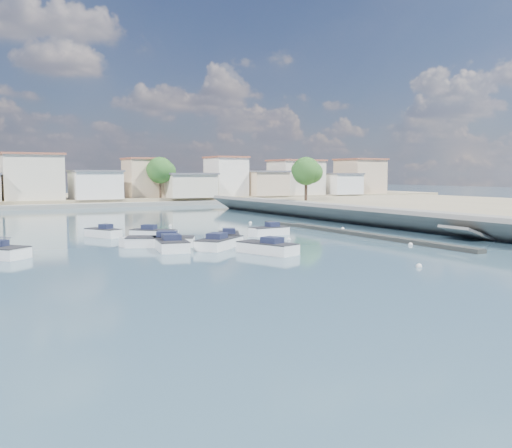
{
  "coord_description": "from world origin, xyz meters",
  "views": [
    {
      "loc": [
        -28.14,
        -32.33,
        5.98
      ],
      "look_at": [
        -3.33,
        13.75,
        1.4
      ],
      "focal_mm": 40.0,
      "sensor_mm": 36.0,
      "label": 1
    }
  ],
  "objects": [
    {
      "name": "ground",
      "position": [
        0.0,
        40.0,
        0.0
      ],
      "size": [
        400.0,
        400.0,
        0.0
      ],
      "primitive_type": "plane",
      "color": "#2A4555",
      "rests_on": "ground"
    },
    {
      "name": "seawall_walkway",
      "position": [
        18.5,
        13.0,
        0.9
      ],
      "size": [
        5.0,
        90.0,
        1.8
      ],
      "primitive_type": "cube",
      "color": "slate",
      "rests_on": "ground"
    },
    {
      "name": "breakwater",
      "position": [
        6.9,
        12.69,
        0.17
      ],
      "size": [
        2.0,
        31.02,
        0.35
      ],
      "color": "black",
      "rests_on": "ground"
    },
    {
      "name": "far_shore_land",
      "position": [
        0.0,
        92.0,
        0.7
      ],
      "size": [
        160.0,
        40.0,
        1.4
      ],
      "primitive_type": "cube",
      "color": "gray",
      "rests_on": "ground"
    },
    {
      "name": "far_shore_quay",
      "position": [
        0.0,
        71.0,
        0.4
      ],
      "size": [
        160.0,
        2.5,
        0.8
      ],
      "primitive_type": "cube",
      "color": "slate",
      "rests_on": "ground"
    },
    {
      "name": "far_town",
      "position": [
        10.71,
        76.92,
        4.93
      ],
      "size": [
        113.01,
        12.8,
        8.35
      ],
      "color": "beige",
      "rests_on": "far_shore_land"
    },
    {
      "name": "shore_trees",
      "position": [
        8.34,
        68.11,
        6.22
      ],
      "size": [
        74.56,
        38.32,
        7.92
      ],
      "color": "#38281E",
      "rests_on": "ground"
    },
    {
      "name": "motorboat_a",
      "position": [
        -7.19,
        5.18,
        0.38
      ],
      "size": [
        3.44,
        5.37,
        1.48
      ],
      "color": "white",
      "rests_on": "ground"
    },
    {
      "name": "motorboat_b",
      "position": [
        -6.51,
        12.94,
        0.38
      ],
      "size": [
        3.48,
        4.89,
        1.48
      ],
      "color": "white",
      "rests_on": "ground"
    },
    {
      "name": "motorboat_c",
      "position": [
        -13.14,
        12.88,
        0.38
      ],
      "size": [
        6.06,
        4.36,
        1.48
      ],
      "color": "white",
      "rests_on": "ground"
    },
    {
      "name": "motorboat_d",
      "position": [
        -0.85,
        16.02,
        0.38
      ],
      "size": [
        4.49,
        2.1,
        1.48
      ],
      "color": "white",
      "rests_on": "ground"
    },
    {
      "name": "motorboat_e",
      "position": [
        -12.72,
        10.98,
        0.38
      ],
      "size": [
        3.16,
        6.28,
        1.48
      ],
      "color": "white",
      "rests_on": "ground"
    },
    {
      "name": "motorboat_f",
      "position": [
        -15.49,
        22.21,
        0.38
      ],
      "size": [
        3.05,
        3.96,
        1.48
      ],
      "color": "white",
      "rests_on": "ground"
    },
    {
      "name": "motorboat_g",
      "position": [
        -11.33,
        18.77,
        0.38
      ],
      "size": [
        4.08,
        4.08,
        1.48
      ],
      "color": "white",
      "rests_on": "ground"
    },
    {
      "name": "motorboat_h",
      "position": [
        -8.75,
        9.7,
        0.38
      ],
      "size": [
        5.26,
        4.88,
        1.48
      ],
      "color": "white",
      "rests_on": "ground"
    },
    {
      "name": "mooring_buoys",
      "position": [
        1.74,
        14.24,
        0.05
      ],
      "size": [
        15.73,
        35.26,
        0.39
      ],
      "color": "silver",
      "rests_on": "ground"
    }
  ]
}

